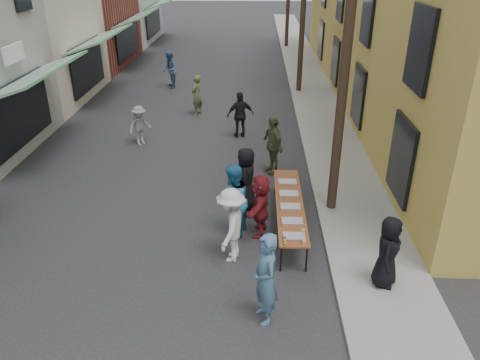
# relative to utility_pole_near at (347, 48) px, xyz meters

# --- Properties ---
(ground) EXTENTS (120.00, 120.00, 0.00)m
(ground) POSITION_rel_utility_pole_near_xyz_m (-4.30, -3.00, -4.50)
(ground) COLOR #28282B
(ground) RESTS_ON ground
(sidewalk) EXTENTS (2.20, 60.00, 0.10)m
(sidewalk) POSITION_rel_utility_pole_near_xyz_m (0.70, 12.00, -4.45)
(sidewalk) COLOR gray
(sidewalk) RESTS_ON ground
(storefront_row) EXTENTS (8.00, 37.00, 9.00)m
(storefront_row) POSITION_rel_utility_pole_near_xyz_m (-14.30, 11.96, -0.38)
(storefront_row) COLOR maroon
(storefront_row) RESTS_ON ground
(utility_pole_near) EXTENTS (0.26, 0.26, 9.00)m
(utility_pole_near) POSITION_rel_utility_pole_near_xyz_m (0.00, 0.00, 0.00)
(utility_pole_near) COLOR #2D2116
(utility_pole_near) RESTS_ON ground
(serving_table) EXTENTS (0.70, 4.00, 0.75)m
(serving_table) POSITION_rel_utility_pole_near_xyz_m (-1.26, -0.99, -3.79)
(serving_table) COLOR brown
(serving_table) RESTS_ON ground
(catering_tray_sausage) EXTENTS (0.50, 0.33, 0.08)m
(catering_tray_sausage) POSITION_rel_utility_pole_near_xyz_m (-1.26, -2.64, -3.71)
(catering_tray_sausage) COLOR maroon
(catering_tray_sausage) RESTS_ON serving_table
(catering_tray_foil_b) EXTENTS (0.50, 0.33, 0.08)m
(catering_tray_foil_b) POSITION_rel_utility_pole_near_xyz_m (-1.26, -1.99, -3.71)
(catering_tray_foil_b) COLOR #B2B2B7
(catering_tray_foil_b) RESTS_ON serving_table
(catering_tray_buns) EXTENTS (0.50, 0.33, 0.08)m
(catering_tray_buns) POSITION_rel_utility_pole_near_xyz_m (-1.26, -1.29, -3.71)
(catering_tray_buns) COLOR tan
(catering_tray_buns) RESTS_ON serving_table
(catering_tray_foil_d) EXTENTS (0.50, 0.33, 0.08)m
(catering_tray_foil_d) POSITION_rel_utility_pole_near_xyz_m (-1.26, -0.59, -3.71)
(catering_tray_foil_d) COLOR #B2B2B7
(catering_tray_foil_d) RESTS_ON serving_table
(catering_tray_buns_end) EXTENTS (0.50, 0.33, 0.08)m
(catering_tray_buns_end) POSITION_rel_utility_pole_near_xyz_m (-1.26, 0.11, -3.71)
(catering_tray_buns_end) COLOR tan
(catering_tray_buns_end) RESTS_ON serving_table
(condiment_jar_a) EXTENTS (0.07, 0.07, 0.08)m
(condiment_jar_a) POSITION_rel_utility_pole_near_xyz_m (-1.48, -2.94, -3.71)
(condiment_jar_a) COLOR #A57F26
(condiment_jar_a) RESTS_ON serving_table
(condiment_jar_b) EXTENTS (0.07, 0.07, 0.08)m
(condiment_jar_b) POSITION_rel_utility_pole_near_xyz_m (-1.48, -2.84, -3.71)
(condiment_jar_b) COLOR #A57F26
(condiment_jar_b) RESTS_ON serving_table
(condiment_jar_c) EXTENTS (0.07, 0.07, 0.08)m
(condiment_jar_c) POSITION_rel_utility_pole_near_xyz_m (-1.48, -2.74, -3.71)
(condiment_jar_c) COLOR #A57F26
(condiment_jar_c) RESTS_ON serving_table
(cup_stack) EXTENTS (0.08, 0.08, 0.12)m
(cup_stack) POSITION_rel_utility_pole_near_xyz_m (-1.06, -2.89, -3.69)
(cup_stack) COLOR tan
(cup_stack) RESTS_ON serving_table
(guest_front_a) EXTENTS (0.60, 0.90, 1.80)m
(guest_front_a) POSITION_rel_utility_pole_near_xyz_m (-2.42, 0.09, -3.60)
(guest_front_a) COLOR black
(guest_front_a) RESTS_ON ground
(guest_front_b) EXTENTS (0.67, 0.83, 1.97)m
(guest_front_b) POSITION_rel_utility_pole_near_xyz_m (-1.94, -4.42, -3.51)
(guest_front_b) COLOR #446A85
(guest_front_b) RESTS_ON ground
(guest_front_c) EXTENTS (0.96, 1.11, 1.97)m
(guest_front_c) POSITION_rel_utility_pole_near_xyz_m (-2.70, -1.40, -3.52)
(guest_front_c) COLOR teal
(guest_front_c) RESTS_ON ground
(guest_front_d) EXTENTS (0.91, 1.31, 1.85)m
(guest_front_d) POSITION_rel_utility_pole_near_xyz_m (-2.70, -2.42, -3.57)
(guest_front_d) COLOR silver
(guest_front_d) RESTS_ON ground
(guest_front_e) EXTENTS (0.93, 1.23, 1.95)m
(guest_front_e) POSITION_rel_utility_pole_near_xyz_m (-1.61, 2.43, -3.53)
(guest_front_e) COLOR brown
(guest_front_e) RESTS_ON ground
(guest_queue_back) EXTENTS (0.73, 1.61, 1.67)m
(guest_queue_back) POSITION_rel_utility_pole_near_xyz_m (-2.02, -1.28, -3.66)
(guest_queue_back) COLOR maroon
(guest_queue_back) RESTS_ON ground
(server) EXTENTS (0.78, 0.94, 1.64)m
(server) POSITION_rel_utility_pole_near_xyz_m (0.66, -3.34, -3.58)
(server) COLOR black
(server) RESTS_ON sidewalk
(passerby_left) EXTENTS (1.06, 1.09, 1.49)m
(passerby_left) POSITION_rel_utility_pole_near_xyz_m (-6.48, 4.70, -3.75)
(passerby_left) COLOR gray
(passerby_left) RESTS_ON ground
(passerby_mid) EXTENTS (1.14, 0.72, 1.80)m
(passerby_mid) POSITION_rel_utility_pole_near_xyz_m (-2.76, 5.58, -3.60)
(passerby_mid) COLOR black
(passerby_mid) RESTS_ON ground
(passerby_right) EXTENTS (0.64, 0.75, 1.76)m
(passerby_right) POSITION_rel_utility_pole_near_xyz_m (-4.77, 8.26, -3.62)
(passerby_right) COLOR #55663B
(passerby_right) RESTS_ON ground
(passerby_far) EXTENTS (0.90, 1.06, 1.89)m
(passerby_far) POSITION_rel_utility_pole_near_xyz_m (-6.70, 12.60, -3.56)
(passerby_far) COLOR #456086
(passerby_far) RESTS_ON ground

